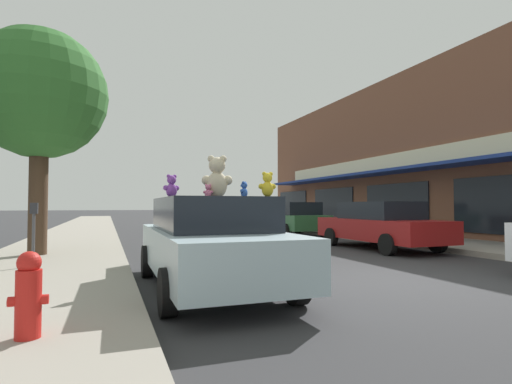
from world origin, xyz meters
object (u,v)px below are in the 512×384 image
at_px(parked_car_far_right, 293,218).
at_px(teddy_bear_yellow, 267,185).
at_px(plush_art_car, 210,241).
at_px(teddy_bear_giant, 217,177).
at_px(teddy_bear_blue, 244,190).
at_px(fire_hydrant, 29,294).
at_px(teddy_bear_purple, 172,186).
at_px(parked_car_far_center, 380,225).
at_px(teddy_bear_black, 213,192).
at_px(street_tree, 40,95).
at_px(teddy_bear_pink, 208,191).
at_px(parking_meter, 34,226).

bearing_deg(parked_car_far_right, teddy_bear_yellow, -117.49).
height_order(plush_art_car, teddy_bear_giant, teddy_bear_giant).
distance_m(teddy_bear_blue, fire_hydrant, 3.78).
relative_size(teddy_bear_blue, fire_hydrant, 0.36).
distance_m(teddy_bear_purple, parked_car_far_center, 8.23).
bearing_deg(teddy_bear_black, street_tree, -59.01).
height_order(teddy_bear_pink, parked_car_far_center, teddy_bear_pink).
xyz_separation_m(parked_car_far_right, fire_hydrant, (-8.82, -12.70, -0.26)).
bearing_deg(parked_car_far_center, plush_art_car, -148.27).
bearing_deg(parked_car_far_right, teddy_bear_black, -123.28).
bearing_deg(teddy_bear_giant, teddy_bear_blue, 174.85).
bearing_deg(teddy_bear_pink, teddy_bear_purple, 12.73).
height_order(parked_car_far_center, parked_car_far_right, parked_car_far_right).
bearing_deg(parked_car_far_right, teddy_bear_blue, -119.72).
xyz_separation_m(teddy_bear_yellow, teddy_bear_purple, (-1.27, 1.06, 0.00)).
distance_m(teddy_bear_pink, parking_meter, 3.95).
distance_m(plush_art_car, teddy_bear_yellow, 1.45).
height_order(teddy_bear_black, fire_hydrant, teddy_bear_black).
xyz_separation_m(teddy_bear_blue, parked_car_far_right, (5.97, 10.46, -0.82)).
distance_m(plush_art_car, teddy_bear_black, 1.19).
bearing_deg(teddy_bear_giant, teddy_bear_purple, 18.48).
xyz_separation_m(teddy_bear_pink, parking_meter, (-2.94, 2.55, -0.64)).
relative_size(teddy_bear_yellow, teddy_bear_black, 1.40).
bearing_deg(teddy_bear_pink, parking_meter, -18.49).
height_order(teddy_bear_pink, street_tree, street_tree).
height_order(teddy_bear_blue, parked_car_far_center, teddy_bear_blue).
relative_size(teddy_bear_yellow, street_tree, 0.07).
relative_size(plush_art_car, parked_car_far_right, 1.14).
xyz_separation_m(teddy_bear_yellow, parked_car_far_center, (5.90, 4.99, -0.91)).
distance_m(teddy_bear_pink, parked_car_far_center, 7.76).
distance_m(teddy_bear_purple, fire_hydrant, 3.14).
relative_size(teddy_bear_giant, parked_car_far_center, 0.15).
relative_size(parked_car_far_right, parking_meter, 3.28).
relative_size(teddy_bear_giant, parked_car_far_right, 0.18).
bearing_deg(plush_art_car, street_tree, 124.69).
bearing_deg(teddy_bear_pink, teddy_bear_yellow, 147.57).
bearing_deg(teddy_bear_yellow, teddy_bear_purple, -35.85).
bearing_deg(parked_car_far_center, teddy_bear_pink, -148.53).
distance_m(plush_art_car, street_tree, 6.63).
xyz_separation_m(teddy_bear_black, parked_car_far_center, (6.30, 3.25, -0.86)).
height_order(plush_art_car, fire_hydrant, plush_art_car).
bearing_deg(teddy_bear_blue, fire_hydrant, -10.20).
xyz_separation_m(plush_art_car, teddy_bear_pink, (-0.03, 0.02, 0.83)).
relative_size(teddy_bear_yellow, parked_car_far_center, 0.08).
xyz_separation_m(plush_art_car, teddy_bear_purple, (-0.62, 0.12, 0.90)).
relative_size(teddy_bear_black, parked_car_far_center, 0.06).
xyz_separation_m(teddy_bear_purple, street_tree, (-2.59, 4.61, 2.46)).
bearing_deg(fire_hydrant, street_tree, 97.61).
distance_m(teddy_bear_giant, teddy_bear_black, 0.72).
relative_size(teddy_bear_yellow, parking_meter, 0.30).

